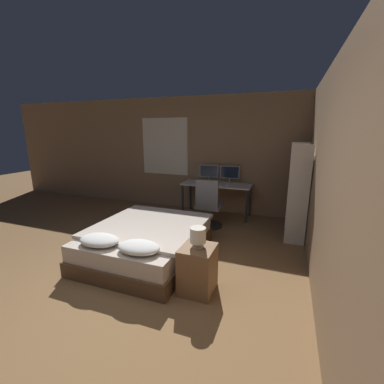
% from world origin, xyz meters
% --- Properties ---
extents(ground_plane, '(20.00, 20.00, 0.00)m').
position_xyz_m(ground_plane, '(0.00, 0.00, 0.00)').
color(ground_plane, brown).
extents(wall_back, '(12.00, 0.08, 2.70)m').
position_xyz_m(wall_back, '(-0.02, 3.96, 1.35)').
color(wall_back, '#8E7051').
rests_on(wall_back, ground_plane).
extents(wall_side_right, '(0.06, 12.00, 2.70)m').
position_xyz_m(wall_side_right, '(2.19, 1.50, 1.35)').
color(wall_side_right, '#8E7051').
rests_on(wall_side_right, ground_plane).
extents(bed, '(1.58, 1.90, 0.58)m').
position_xyz_m(bed, '(-0.18, 1.28, 0.25)').
color(bed, brown).
rests_on(bed, ground_plane).
extents(nightstand, '(0.40, 0.43, 0.58)m').
position_xyz_m(nightstand, '(0.85, 0.73, 0.29)').
color(nightstand, brown).
rests_on(nightstand, ground_plane).
extents(bedside_lamp, '(0.19, 0.19, 0.25)m').
position_xyz_m(bedside_lamp, '(0.85, 0.73, 0.73)').
color(bedside_lamp, gray).
rests_on(bedside_lamp, nightstand).
extents(desk, '(1.55, 0.61, 0.75)m').
position_xyz_m(desk, '(0.29, 3.58, 0.66)').
color(desk, beige).
rests_on(desk, ground_plane).
extents(monitor_left, '(0.45, 0.16, 0.39)m').
position_xyz_m(monitor_left, '(0.05, 3.78, 0.97)').
color(monitor_left, '#B7B7BC').
rests_on(monitor_left, desk).
extents(monitor_right, '(0.45, 0.16, 0.39)m').
position_xyz_m(monitor_right, '(0.54, 3.78, 0.97)').
color(monitor_right, '#B7B7BC').
rests_on(monitor_right, desk).
extents(keyboard, '(0.42, 0.13, 0.02)m').
position_xyz_m(keyboard, '(0.29, 3.38, 0.76)').
color(keyboard, '#B7B7BC').
rests_on(keyboard, desk).
extents(computer_mouse, '(0.07, 0.05, 0.04)m').
position_xyz_m(computer_mouse, '(0.59, 3.38, 0.77)').
color(computer_mouse, '#B7B7BC').
rests_on(computer_mouse, desk).
extents(office_chair, '(0.52, 0.52, 1.01)m').
position_xyz_m(office_chair, '(0.36, 2.81, 0.41)').
color(office_chair, black).
rests_on(office_chair, ground_plane).
extents(bookshelf, '(0.33, 0.81, 1.71)m').
position_xyz_m(bookshelf, '(1.97, 2.85, 0.93)').
color(bookshelf, beige).
rests_on(bookshelf, ground_plane).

